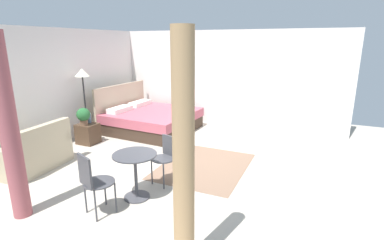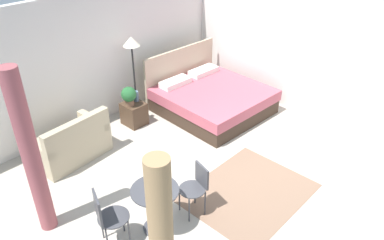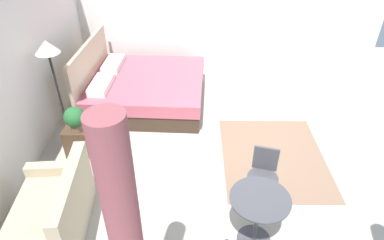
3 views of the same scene
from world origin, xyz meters
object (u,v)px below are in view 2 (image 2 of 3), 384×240
at_px(couch, 71,144).
at_px(floor_lamp, 132,49).
at_px(balcony_table, 156,202).
at_px(vase, 136,96).
at_px(cafe_chair_near_couch, 196,185).
at_px(bed, 211,98).
at_px(nightstand, 134,114).
at_px(potted_plant, 129,95).
at_px(cafe_chair_near_window, 106,215).

height_order(couch, floor_lamp, floor_lamp).
bearing_deg(balcony_table, vase, 55.40).
bearing_deg(couch, cafe_chair_near_couch, -77.62).
bearing_deg(bed, floor_lamp, 136.79).
distance_m(vase, balcony_table, 3.08).
height_order(nightstand, balcony_table, balcony_table).
relative_size(nightstand, balcony_table, 0.66).
xyz_separation_m(floor_lamp, balcony_table, (-1.96, -2.82, -0.96)).
xyz_separation_m(vase, cafe_chair_near_couch, (-1.10, -2.70, -0.08)).
height_order(couch, balcony_table, couch).
xyz_separation_m(bed, cafe_chair_near_couch, (-2.50, -1.87, 0.20)).
bearing_deg(cafe_chair_near_couch, nightstand, 69.82).
distance_m(bed, nightstand, 1.72).
relative_size(couch, potted_plant, 3.31).
distance_m(couch, nightstand, 1.54).
bearing_deg(bed, vase, 149.43).
height_order(couch, cafe_chair_near_couch, couch).
bearing_deg(floor_lamp, cafe_chair_near_window, -135.34).
height_order(bed, cafe_chair_near_window, bed).
xyz_separation_m(vase, balcony_table, (-1.75, -2.53, -0.08)).
distance_m(bed, cafe_chair_near_window, 4.07).
relative_size(balcony_table, cafe_chair_near_window, 0.79).
height_order(bed, potted_plant, bed).
relative_size(floor_lamp, cafe_chair_near_couch, 2.12).
relative_size(potted_plant, floor_lamp, 0.24).
relative_size(bed, vase, 10.25).
relative_size(balcony_table, cafe_chair_near_couch, 0.89).
height_order(balcony_table, cafe_chair_near_window, cafe_chair_near_window).
bearing_deg(cafe_chair_near_window, potted_plant, 45.78).
bearing_deg(floor_lamp, nightstand, -135.52).
height_order(floor_lamp, balcony_table, floor_lamp).
xyz_separation_m(nightstand, balcony_table, (-1.63, -2.49, 0.27)).
bearing_deg(potted_plant, cafe_chair_near_couch, -108.35).
bearing_deg(floor_lamp, cafe_chair_near_couch, -113.71).
distance_m(bed, potted_plant, 1.84).
relative_size(cafe_chair_near_window, cafe_chair_near_couch, 1.13).
relative_size(vase, cafe_chair_near_window, 0.24).
bearing_deg(bed, cafe_chair_near_window, -159.00).
xyz_separation_m(nightstand, vase, (0.12, 0.04, 0.35)).
xyz_separation_m(potted_plant, cafe_chair_near_couch, (-0.88, -2.64, -0.20)).
distance_m(nightstand, balcony_table, 2.99).
height_order(potted_plant, balcony_table, potted_plant).
relative_size(couch, balcony_table, 1.87).
distance_m(potted_plant, vase, 0.26).
relative_size(couch, cafe_chair_near_couch, 1.66).
relative_size(nightstand, cafe_chair_near_window, 0.52).
bearing_deg(couch, potted_plant, 3.78).
distance_m(floor_lamp, cafe_chair_near_window, 3.77).
height_order(nightstand, vase, vase).
distance_m(vase, floor_lamp, 0.95).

